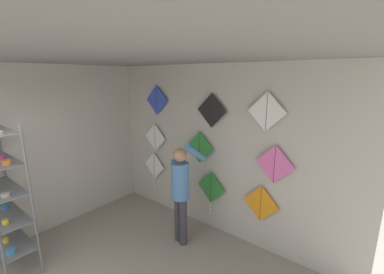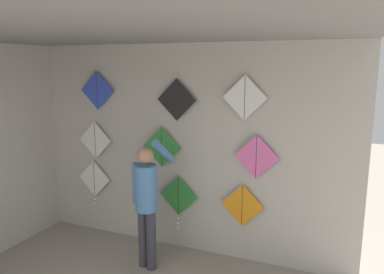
{
  "view_description": "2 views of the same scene",
  "coord_description": "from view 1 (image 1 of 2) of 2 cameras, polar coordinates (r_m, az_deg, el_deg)",
  "views": [
    {
      "loc": [
        2.41,
        -0.08,
        2.61
      ],
      "look_at": [
        -0.09,
        3.0,
        1.66
      ],
      "focal_mm": 24.0,
      "sensor_mm": 36.0,
      "label": 1
    },
    {
      "loc": [
        2.18,
        -1.15,
        2.54
      ],
      "look_at": [
        0.43,
        3.0,
        1.65
      ],
      "focal_mm": 35.0,
      "sensor_mm": 36.0,
      "label": 2
    }
  ],
  "objects": [
    {
      "name": "back_panel",
      "position": [
        4.35,
        3.65,
        -2.71
      ],
      "size": [
        4.89,
        0.06,
        2.8
      ],
      "primitive_type": "cube",
      "color": "#BCB7AD",
      "rests_on": "ground"
    },
    {
      "name": "left_panel",
      "position": [
        4.96,
        -28.89,
        -2.39
      ],
      "size": [
        0.06,
        4.1,
        2.8
      ],
      "primitive_type": "cube",
      "color": "#BCB7AD",
      "rests_on": "ground"
    },
    {
      "name": "ceiling_slab",
      "position": [
        2.98,
        -15.93,
        17.0
      ],
      "size": [
        4.89,
        4.1,
        0.04
      ],
      "primitive_type": "cube",
      "color": "gray"
    },
    {
      "name": "shelf_rack",
      "position": [
        4.25,
        -36.85,
        -9.25
      ],
      "size": [
        0.97,
        0.42,
        2.06
      ],
      "color": "slate",
      "rests_on": "ground"
    },
    {
      "name": "shopkeeper",
      "position": [
        4.02,
        -2.51,
        -11.11
      ],
      "size": [
        0.42,
        0.54,
        1.67
      ],
      "rotation": [
        0.0,
        0.0,
        -0.23
      ],
      "color": "#383842",
      "rests_on": "ground"
    },
    {
      "name": "kite_0",
      "position": [
        5.27,
        -8.36,
        -6.71
      ],
      "size": [
        0.55,
        0.04,
        0.76
      ],
      "color": "white"
    },
    {
      "name": "kite_1",
      "position": [
        4.45,
        4.22,
        -11.56
      ],
      "size": [
        0.55,
        0.04,
        0.76
      ],
      "color": "#338C38"
    },
    {
      "name": "kite_2",
      "position": [
        4.05,
        15.01,
        -14.11
      ],
      "size": [
        0.55,
        0.01,
        0.55
      ],
      "color": "orange"
    },
    {
      "name": "kite_3",
      "position": [
        5.06,
        -8.19,
        -0.11
      ],
      "size": [
        0.55,
        0.01,
        0.55
      ],
      "color": "white"
    },
    {
      "name": "kite_4",
      "position": [
        4.34,
        1.72,
        -2.29
      ],
      "size": [
        0.55,
        0.01,
        0.55
      ],
      "color": "#338C38"
    },
    {
      "name": "kite_5",
      "position": [
        3.74,
        17.86,
        -5.8
      ],
      "size": [
        0.55,
        0.01,
        0.55
      ],
      "color": "pink"
    },
    {
      "name": "kite_6",
      "position": [
        4.88,
        -7.85,
        8.12
      ],
      "size": [
        0.55,
        0.01,
        0.55
      ],
      "color": "blue"
    },
    {
      "name": "kite_7",
      "position": [
        4.08,
        4.37,
        5.91
      ],
      "size": [
        0.55,
        0.01,
        0.55
      ],
      "color": "black"
    },
    {
      "name": "kite_8",
      "position": [
        3.64,
        16.26,
        5.41
      ],
      "size": [
        0.55,
        0.01,
        0.55
      ],
      "color": "white"
    }
  ]
}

